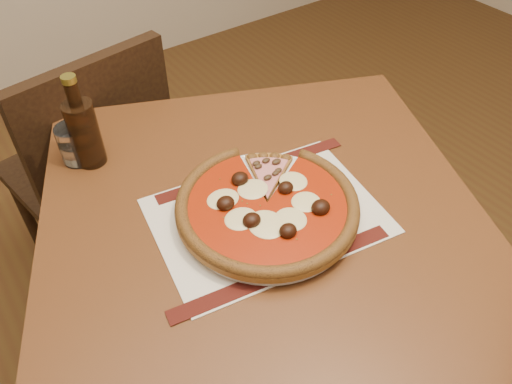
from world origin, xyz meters
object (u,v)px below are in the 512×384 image
chair_far (96,165)px  bottle (84,131)px  plate (267,212)px  pizza (267,204)px  table (262,245)px  water_glass (75,144)px

chair_far → bottle: 0.47m
plate → chair_far: bearing=101.3°
pizza → bottle: bearing=121.0°
chair_far → plate: size_ratio=2.73×
bottle → plate: bearing=-58.9°
table → plate: bearing=-96.8°
plate → pizza: pizza is taller
chair_far → pizza: chair_far is taller
table → bottle: size_ratio=5.36×
table → bottle: bearing=122.7°
pizza → water_glass: bearing=121.8°
bottle → pizza: bearing=-59.0°
water_glass → pizza: bearing=-58.2°
plate → bottle: (-0.20, 0.33, 0.07)m
plate → pizza: 0.02m
chair_far → pizza: (0.13, -0.64, 0.30)m
water_glass → bottle: (0.02, -0.02, 0.04)m
table → pizza: pizza is taller
chair_far → water_glass: bearing=63.4°
water_glass → bottle: bearing=-47.5°
table → bottle: (-0.20, 0.31, 0.18)m
table → water_glass: 0.42m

